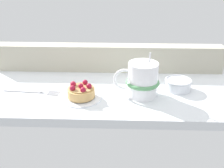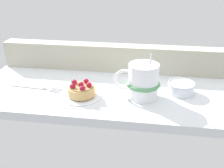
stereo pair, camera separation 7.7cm
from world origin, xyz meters
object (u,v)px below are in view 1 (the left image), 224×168
Objects in this scene: dessert_plate at (81,97)px; dessert_fork at (32,91)px; raspberry_tart at (81,91)px; sugar_bowl at (178,84)px; coffee_mug at (142,80)px.

dessert_fork is (-15.74, 3.18, 0.00)cm from dessert_plate.
raspberry_tart reaches higher than dessert_plate.
dessert_plate is at bearing 1.81° from raspberry_tart.
dessert_plate is 30.07cm from sugar_bowl.
coffee_mug is 33.71cm from dessert_fork.
raspberry_tart is (-0.03, -0.00, 1.98)cm from dessert_plate.
sugar_bowl is at bearing 4.44° from dessert_fork.
raspberry_tart is at bearing -178.19° from dessert_plate.
coffee_mug reaches higher than sugar_bowl.
dessert_fork is at bearing 168.57° from dessert_plate.
dessert_fork is at bearing 168.55° from raspberry_tart.
dessert_plate is at bearing -167.16° from sugar_bowl.
dessert_fork is (-33.37, 0.65, -4.73)cm from coffee_mug.
dessert_plate is 16.06cm from dessert_fork.
dessert_plate and dessert_fork have the same top height.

